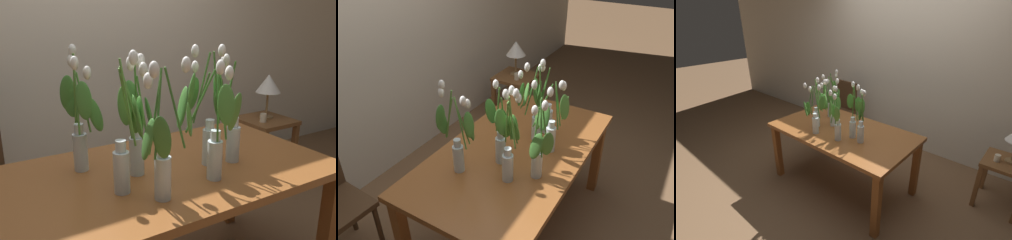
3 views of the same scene
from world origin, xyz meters
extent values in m
plane|color=brown|center=(0.00, 0.00, 0.00)|extent=(18.00, 18.00, 0.00)
cube|color=beige|center=(0.00, 1.45, 1.35)|extent=(9.00, 0.10, 2.70)
cube|color=brown|center=(0.00, 0.00, 0.72)|extent=(1.60, 0.90, 0.04)
cube|color=brown|center=(-0.74, -0.39, 0.35)|extent=(0.07, 0.07, 0.70)
cube|color=brown|center=(0.74, -0.39, 0.35)|extent=(0.07, 0.07, 0.70)
cube|color=brown|center=(-0.74, 0.39, 0.35)|extent=(0.07, 0.07, 0.70)
cube|color=brown|center=(0.74, 0.39, 0.35)|extent=(0.07, 0.07, 0.70)
cylinder|color=silver|center=(0.19, -0.06, 0.83)|extent=(0.07, 0.07, 0.18)
cylinder|color=silver|center=(0.19, -0.06, 0.94)|extent=(0.04, 0.04, 0.05)
cylinder|color=silver|center=(0.19, -0.06, 0.80)|extent=(0.06, 0.06, 0.11)
cylinder|color=#3D752D|center=(0.16, -0.03, 1.12)|extent=(0.06, 0.07, 0.35)
ellipsoid|color=white|center=(0.14, 0.00, 1.29)|extent=(0.04, 0.04, 0.06)
ellipsoid|color=#427F33|center=(0.12, -0.01, 1.11)|extent=(0.08, 0.08, 0.17)
cylinder|color=#3D752D|center=(0.19, 0.01, 1.07)|extent=(0.01, 0.12, 0.25)
ellipsoid|color=white|center=(0.19, 0.07, 1.21)|extent=(0.04, 0.04, 0.06)
ellipsoid|color=#427F33|center=(0.17, 0.05, 1.08)|extent=(0.10, 0.03, 0.18)
cylinder|color=#3D752D|center=(0.23, -0.06, 1.12)|extent=(0.06, 0.01, 0.35)
ellipsoid|color=white|center=(0.25, -0.06, 1.29)|extent=(0.04, 0.04, 0.06)
ellipsoid|color=#427F33|center=(0.27, -0.03, 1.04)|extent=(0.03, 0.11, 0.18)
cylinder|color=silver|center=(-0.37, 0.19, 0.83)|extent=(0.07, 0.07, 0.18)
cylinder|color=silver|center=(-0.37, 0.19, 0.94)|extent=(0.04, 0.04, 0.05)
cylinder|color=silver|center=(-0.37, 0.19, 0.80)|extent=(0.06, 0.06, 0.11)
cylinder|color=#56933D|center=(-0.36, 0.25, 1.09)|extent=(0.02, 0.10, 0.30)
ellipsoid|color=white|center=(-0.36, 0.29, 1.25)|extent=(0.04, 0.04, 0.06)
ellipsoid|color=#427F33|center=(-0.38, 0.29, 1.10)|extent=(0.08, 0.04, 0.17)
cylinder|color=#56933D|center=(-0.36, 0.25, 1.12)|extent=(0.03, 0.10, 0.35)
ellipsoid|color=white|center=(-0.35, 0.29, 1.30)|extent=(0.04, 0.04, 0.06)
ellipsoid|color=#427F33|center=(-0.38, 0.29, 1.06)|extent=(0.09, 0.05, 0.18)
cylinder|color=#56933D|center=(-0.35, 0.15, 1.08)|extent=(0.04, 0.07, 0.27)
ellipsoid|color=white|center=(-0.34, 0.12, 1.21)|extent=(0.04, 0.04, 0.06)
ellipsoid|color=#427F33|center=(-0.31, 0.13, 1.02)|extent=(0.12, 0.06, 0.18)
cylinder|color=#56933D|center=(-0.38, 0.15, 1.10)|extent=(0.03, 0.08, 0.31)
ellipsoid|color=white|center=(-0.39, 0.11, 1.26)|extent=(0.04, 0.04, 0.06)
ellipsoid|color=#427F33|center=(-0.37, 0.10, 1.10)|extent=(0.08, 0.05, 0.17)
cylinder|color=silver|center=(0.12, -0.21, 0.83)|extent=(0.07, 0.07, 0.18)
cylinder|color=silver|center=(0.12, -0.21, 0.94)|extent=(0.04, 0.04, 0.05)
cylinder|color=silver|center=(0.12, -0.21, 0.80)|extent=(0.06, 0.06, 0.11)
cylinder|color=#3D752D|center=(0.06, -0.16, 1.09)|extent=(0.10, 0.09, 0.29)
ellipsoid|color=white|center=(0.01, -0.12, 1.25)|extent=(0.04, 0.04, 0.06)
ellipsoid|color=#4C8E38|center=(0.01, -0.15, 1.02)|extent=(0.10, 0.09, 0.18)
cylinder|color=#3D752D|center=(0.12, -0.24, 1.08)|extent=(0.02, 0.05, 0.29)
ellipsoid|color=white|center=(0.13, -0.26, 1.23)|extent=(0.04, 0.04, 0.06)
ellipsoid|color=#4C8E38|center=(0.16, -0.27, 1.06)|extent=(0.10, 0.06, 0.18)
cylinder|color=#3D752D|center=(0.09, -0.24, 1.10)|extent=(0.04, 0.06, 0.31)
ellipsoid|color=white|center=(0.08, -0.27, 1.25)|extent=(0.04, 0.04, 0.06)
ellipsoid|color=#4C8E38|center=(0.10, -0.29, 1.10)|extent=(0.07, 0.07, 0.17)
cylinder|color=silver|center=(-0.29, -0.11, 0.83)|extent=(0.07, 0.07, 0.18)
cylinder|color=silver|center=(-0.29, -0.11, 0.94)|extent=(0.04, 0.04, 0.05)
cylinder|color=silver|center=(-0.29, -0.11, 0.80)|extent=(0.06, 0.06, 0.11)
cylinder|color=#56933D|center=(-0.25, -0.08, 1.10)|extent=(0.08, 0.07, 0.32)
ellipsoid|color=white|center=(-0.21, -0.05, 1.26)|extent=(0.04, 0.04, 0.06)
ellipsoid|color=#4C8E38|center=(-0.23, -0.03, 1.09)|extent=(0.06, 0.09, 0.18)
cylinder|color=#56933D|center=(-0.24, -0.12, 1.09)|extent=(0.10, 0.01, 0.29)
ellipsoid|color=white|center=(-0.19, -0.12, 1.25)|extent=(0.04, 0.04, 0.06)
ellipsoid|color=#4C8E38|center=(-0.19, -0.09, 1.05)|extent=(0.03, 0.08, 0.17)
cylinder|color=#56933D|center=(-0.23, -0.09, 1.11)|extent=(0.11, 0.05, 0.32)
ellipsoid|color=white|center=(-0.17, -0.07, 1.27)|extent=(0.04, 0.04, 0.06)
ellipsoid|color=#4C8E38|center=(-0.20, -0.05, 1.04)|extent=(0.06, 0.09, 0.18)
cylinder|color=#56933D|center=(-0.26, -0.12, 1.12)|extent=(0.06, 0.02, 0.36)
ellipsoid|color=white|center=(-0.24, -0.13, 1.30)|extent=(0.04, 0.04, 0.06)
ellipsoid|color=#4C8E38|center=(-0.21, -0.11, 1.06)|extent=(0.06, 0.12, 0.18)
cylinder|color=silver|center=(-0.16, 0.02, 0.83)|extent=(0.07, 0.07, 0.18)
cylinder|color=silver|center=(-0.16, 0.02, 0.94)|extent=(0.04, 0.04, 0.05)
cylinder|color=silver|center=(-0.16, 0.02, 0.80)|extent=(0.06, 0.06, 0.11)
cylinder|color=#478433|center=(-0.14, 0.04, 1.10)|extent=(0.04, 0.05, 0.32)
ellipsoid|color=white|center=(-0.13, 0.07, 1.27)|extent=(0.04, 0.04, 0.06)
ellipsoid|color=#427F33|center=(-0.15, 0.09, 1.08)|extent=(0.08, 0.08, 0.18)
cylinder|color=#478433|center=(-0.14, 0.01, 1.07)|extent=(0.05, 0.02, 0.26)
ellipsoid|color=white|center=(-0.12, 0.00, 1.20)|extent=(0.04, 0.04, 0.06)
ellipsoid|color=#427F33|center=(-0.09, 0.03, 1.01)|extent=(0.06, 0.11, 0.18)
cylinder|color=silver|center=(-0.18, -0.25, 0.83)|extent=(0.07, 0.07, 0.18)
cylinder|color=silver|center=(-0.18, -0.25, 0.94)|extent=(0.04, 0.04, 0.05)
cylinder|color=silver|center=(-0.18, -0.25, 0.80)|extent=(0.06, 0.06, 0.11)
cylinder|color=#3D752D|center=(-0.21, -0.24, 1.08)|extent=(0.06, 0.01, 0.28)
ellipsoid|color=white|center=(-0.23, -0.24, 1.23)|extent=(0.04, 0.04, 0.06)
ellipsoid|color=#427F33|center=(-0.25, -0.27, 1.01)|extent=(0.05, 0.10, 0.18)
cylinder|color=#3D752D|center=(-0.21, -0.28, 1.11)|extent=(0.07, 0.06, 0.33)
ellipsoid|color=white|center=(-0.24, -0.30, 1.27)|extent=(0.04, 0.04, 0.06)
ellipsoid|color=#427F33|center=(-0.22, -0.33, 1.03)|extent=(0.08, 0.08, 0.17)
cylinder|color=#3D752D|center=(-0.12, -0.25, 1.11)|extent=(0.09, 0.02, 0.33)
ellipsoid|color=white|center=(-0.08, -0.26, 1.28)|extent=(0.04, 0.04, 0.06)
ellipsoid|color=#427F33|center=(-0.08, -0.23, 1.10)|extent=(0.06, 0.08, 0.17)
cylinder|color=silver|center=(0.32, -0.09, 0.83)|extent=(0.07, 0.07, 0.18)
cylinder|color=silver|center=(0.32, -0.09, 0.94)|extent=(0.04, 0.04, 0.05)
cylinder|color=silver|center=(0.32, -0.09, 0.80)|extent=(0.06, 0.06, 0.11)
cylinder|color=#3D752D|center=(0.31, -0.05, 1.09)|extent=(0.03, 0.07, 0.29)
ellipsoid|color=white|center=(0.30, -0.02, 1.24)|extent=(0.04, 0.04, 0.06)
ellipsoid|color=#427F33|center=(0.27, -0.02, 1.09)|extent=(0.08, 0.07, 0.17)
cylinder|color=#3D752D|center=(0.31, -0.06, 1.09)|extent=(0.03, 0.05, 0.30)
ellipsoid|color=white|center=(0.30, -0.04, 1.25)|extent=(0.04, 0.04, 0.06)
ellipsoid|color=#427F33|center=(0.26, -0.03, 1.08)|extent=(0.08, 0.07, 0.18)
cube|color=#4C331E|center=(-0.84, 0.89, 0.45)|extent=(0.42, 0.42, 0.04)
cylinder|color=#4C331E|center=(-0.68, 0.71, 0.21)|extent=(0.04, 0.04, 0.43)
cylinder|color=#4C331E|center=(-1.02, 0.73, 0.21)|extent=(0.04, 0.04, 0.43)
cylinder|color=#4C331E|center=(-0.67, 1.05, 0.21)|extent=(0.04, 0.04, 0.43)
cylinder|color=#4C331E|center=(-1.01, 1.07, 0.21)|extent=(0.04, 0.04, 0.43)
cube|color=#4C331E|center=(-0.84, 1.07, 0.70)|extent=(0.40, 0.06, 0.46)
cube|color=brown|center=(1.52, 0.84, 0.53)|extent=(0.44, 0.44, 0.04)
cube|color=brown|center=(1.33, 0.65, 0.26)|extent=(0.04, 0.04, 0.51)
cube|color=brown|center=(1.33, 1.03, 0.26)|extent=(0.04, 0.04, 0.51)
cylinder|color=olive|center=(1.54, 0.86, 0.56)|extent=(0.12, 0.12, 0.02)
cylinder|color=beige|center=(1.42, 0.78, 0.59)|extent=(0.06, 0.06, 0.07)
camera|label=1|loc=(-0.81, -1.36, 1.45)|focal=38.03mm
camera|label=2|loc=(-1.65, -0.91, 2.08)|focal=35.92mm
camera|label=3|loc=(1.64, -1.88, 1.97)|focal=26.43mm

